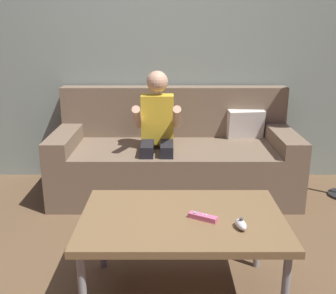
{
  "coord_description": "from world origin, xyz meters",
  "views": [
    {
      "loc": [
        0.14,
        -1.7,
        1.33
      ],
      "look_at": [
        0.14,
        0.73,
        0.59
      ],
      "focal_mm": 42.78,
      "sensor_mm": 36.0,
      "label": 1
    }
  ],
  "objects_px": {
    "couch": "(176,158)",
    "game_remote_pink_near_edge": "(204,217)",
    "person_seated_on_couch": "(158,130)",
    "coffee_table": "(183,223)",
    "nunchuk_white": "(242,224)"
  },
  "relations": [
    {
      "from": "couch",
      "to": "game_remote_pink_near_edge",
      "type": "height_order",
      "value": "couch"
    },
    {
      "from": "person_seated_on_couch",
      "to": "coffee_table",
      "type": "xyz_separation_m",
      "value": [
        0.15,
        -1.19,
        -0.15
      ]
    },
    {
      "from": "couch",
      "to": "nunchuk_white",
      "type": "xyz_separation_m",
      "value": [
        0.27,
        -1.5,
        0.19
      ]
    },
    {
      "from": "couch",
      "to": "coffee_table",
      "type": "height_order",
      "value": "couch"
    },
    {
      "from": "person_seated_on_couch",
      "to": "couch",
      "type": "bearing_deg",
      "value": 53.14
    },
    {
      "from": "game_remote_pink_near_edge",
      "to": "couch",
      "type": "bearing_deg",
      "value": 94.33
    },
    {
      "from": "coffee_table",
      "to": "game_remote_pink_near_edge",
      "type": "distance_m",
      "value": 0.11
    },
    {
      "from": "person_seated_on_couch",
      "to": "coffee_table",
      "type": "distance_m",
      "value": 1.21
    },
    {
      "from": "game_remote_pink_near_edge",
      "to": "nunchuk_white",
      "type": "height_order",
      "value": "nunchuk_white"
    },
    {
      "from": "couch",
      "to": "coffee_table",
      "type": "bearing_deg",
      "value": -89.55
    },
    {
      "from": "nunchuk_white",
      "to": "coffee_table",
      "type": "bearing_deg",
      "value": 155.07
    },
    {
      "from": "coffee_table",
      "to": "game_remote_pink_near_edge",
      "type": "xyz_separation_m",
      "value": [
        0.1,
        -0.03,
        0.05
      ]
    },
    {
      "from": "couch",
      "to": "nunchuk_white",
      "type": "height_order",
      "value": "couch"
    },
    {
      "from": "couch",
      "to": "person_seated_on_couch",
      "type": "relative_size",
      "value": 1.9
    },
    {
      "from": "person_seated_on_couch",
      "to": "coffee_table",
      "type": "bearing_deg",
      "value": -82.81
    }
  ]
}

